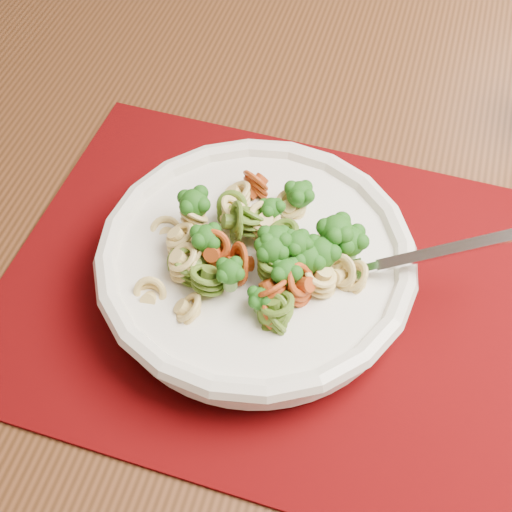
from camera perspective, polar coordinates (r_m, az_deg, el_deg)
The scene contains 5 objects.
dining_table at distance 0.75m, azimuth 0.21°, elevation -3.28°, with size 1.70×1.34×0.77m.
placemat at distance 0.64m, azimuth 1.60°, elevation -2.71°, with size 0.48×0.37×0.00m, color #530304.
pasta_bowl at distance 0.61m, azimuth 0.00°, elevation -0.51°, with size 0.28×0.28×0.05m.
pasta_broccoli_heap at distance 0.60m, azimuth 0.00°, elevation 0.35°, with size 0.23×0.23×0.06m, color #E0C36F, non-canonical shape.
fork at distance 0.59m, azimuth 7.32°, elevation -1.33°, with size 0.19×0.02×0.01m, color silver, non-canonical shape.
Camera 1 is at (-0.23, -1.00, 1.30)m, focal length 50.00 mm.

